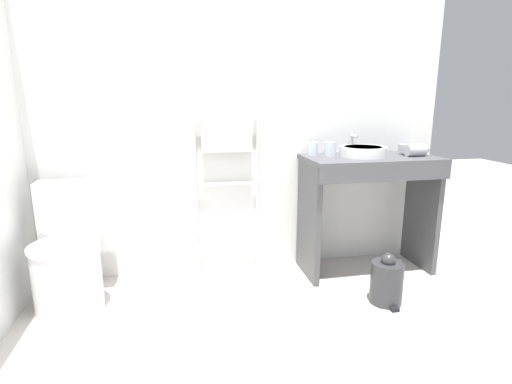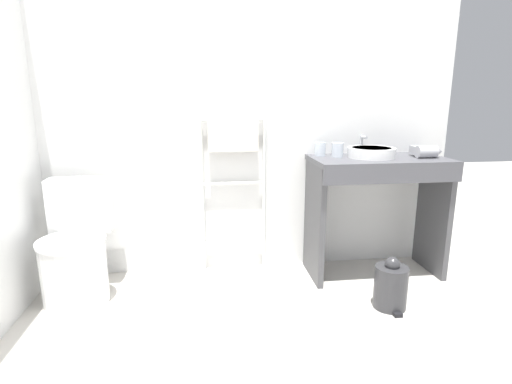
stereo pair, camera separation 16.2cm
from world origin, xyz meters
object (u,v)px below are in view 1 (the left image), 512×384
towel_radiator (227,158)px  cup_near_wall (313,149)px  trash_bin (387,281)px  hair_dryer (415,150)px  sink_basin (363,151)px  cup_near_edge (330,149)px  toilet (69,260)px

towel_radiator → cup_near_wall: bearing=-4.3°
towel_radiator → trash_bin: 1.36m
hair_dryer → towel_radiator: bearing=170.2°
sink_basin → trash_bin: size_ratio=1.00×
hair_dryer → cup_near_edge: bearing=169.3°
cup_near_edge → hair_dryer: 0.62m
cup_near_edge → hair_dryer: size_ratio=0.53×
towel_radiator → cup_near_wall: 0.63m
trash_bin → sink_basin: bearing=85.3°
hair_dryer → trash_bin: (-0.42, -0.47, -0.77)m
sink_basin → cup_near_edge: (-0.23, 0.06, 0.01)m
cup_near_wall → hair_dryer: size_ratio=0.51×
sink_basin → cup_near_edge: 0.24m
towel_radiator → trash_bin: bearing=-37.2°
towel_radiator → cup_near_edge: 0.75m
sink_basin → hair_dryer: 0.39m
toilet → sink_basin: size_ratio=2.33×
towel_radiator → sink_basin: size_ratio=3.53×
cup_near_wall → cup_near_edge: bearing=-33.0°
towel_radiator → cup_near_edge: (0.74, -0.12, 0.06)m
toilet → trash_bin: (1.96, -0.37, -0.16)m
sink_basin → cup_near_wall: size_ratio=3.45×
cup_near_edge → toilet: bearing=-173.2°
sink_basin → hair_dryer: hair_dryer is taller
towel_radiator → sink_basin: (0.96, -0.17, 0.05)m
cup_near_wall → towel_radiator: bearing=175.7°
hair_dryer → trash_bin: 1.00m
toilet → towel_radiator: (1.04, 0.33, 0.56)m
towel_radiator → hair_dryer: (1.34, -0.23, 0.05)m
sink_basin → trash_bin: bearing=-94.7°
cup_near_edge → trash_bin: bearing=-72.4°
hair_dryer → trash_bin: bearing=-132.4°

